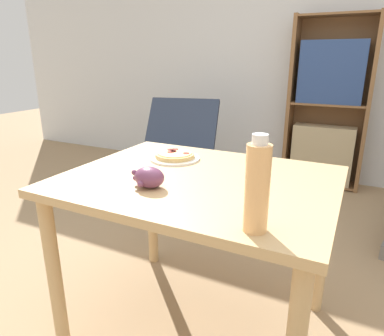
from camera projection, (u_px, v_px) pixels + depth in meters
The scene contains 7 objects.
wall_back at pixel (312, 52), 3.42m from camera, with size 8.00×0.05×2.60m.
dining_table at pixel (199, 200), 1.48m from camera, with size 1.12×0.88×0.77m.
pizza_on_plate at pixel (175, 156), 1.69m from camera, with size 0.25×0.25×0.04m.
grape_bunch at pixel (149, 177), 1.32m from camera, with size 0.14×0.11×0.08m.
drink_bottle at pixel (257, 187), 0.96m from camera, with size 0.07×0.07×0.29m.
lounge_chair_near at pixel (176, 167), 3.15m from camera, with size 0.80×0.89×0.88m.
bookshelf at pixel (327, 111), 3.35m from camera, with size 0.75×0.28×1.64m.
Camera 1 is at (0.54, -1.14, 1.25)m, focal length 32.00 mm.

